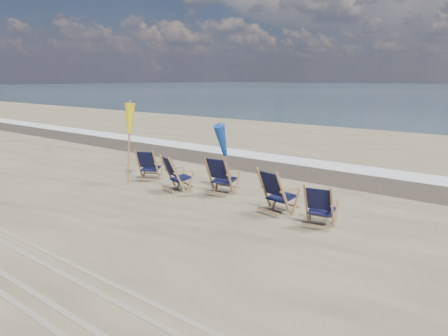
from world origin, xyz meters
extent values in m
cube|color=silver|center=(0.00, 8.30, 0.00)|extent=(200.00, 1.40, 0.01)
cube|color=#42362A|center=(0.00, 6.80, 0.00)|extent=(200.00, 2.60, 0.00)
cylinder|color=olive|center=(-3.35, 1.95, 1.17)|extent=(0.06, 0.06, 2.34)
cone|color=yellow|center=(-3.35, 1.95, 1.87)|extent=(0.30, 0.30, 0.85)
cylinder|color=#A5A5AD|center=(-0.53, 2.95, 0.99)|extent=(0.06, 0.06, 1.97)
cone|color=navy|center=(-0.53, 2.95, 1.50)|extent=(0.30, 0.30, 0.85)
camera|label=1|loc=(6.68, -5.79, 3.06)|focal=35.00mm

